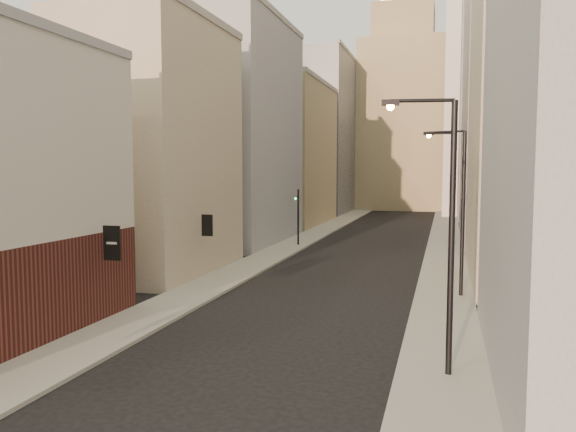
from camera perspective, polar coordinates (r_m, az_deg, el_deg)
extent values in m
cube|color=gray|center=(63.64, 3.89, -1.27)|extent=(3.00, 140.00, 0.15)
cube|color=gray|center=(62.30, 15.67, -1.56)|extent=(3.00, 140.00, 0.15)
cube|color=black|center=(25.26, -17.46, -2.63)|extent=(0.80, 0.08, 1.50)
cube|color=black|center=(34.03, -8.21, -0.94)|extent=(0.70, 0.08, 1.30)
cube|color=tan|center=(37.78, -13.62, 6.52)|extent=(8.00, 12.00, 16.00)
cube|color=gray|center=(52.41, -4.98, 8.30)|extent=(8.00, 16.00, 20.00)
cube|color=#90815B|center=(69.46, 0.31, 6.21)|extent=(8.00, 18.00, 17.00)
cube|color=gray|center=(89.04, 3.77, 8.14)|extent=(8.00, 20.00, 24.00)
cube|color=tan|center=(37.50, 24.50, 9.31)|extent=(8.00, 16.00, 20.00)
cube|color=gray|center=(57.55, 21.54, 10.67)|extent=(8.00, 20.00, 26.00)
cube|color=gray|center=(87.64, 23.95, 16.38)|extent=(20.00, 22.00, 50.00)
cube|color=#90815B|center=(99.49, 11.52, 8.85)|extent=(14.00, 14.00, 28.00)
cube|color=#90815B|center=(102.14, 11.69, 18.41)|extent=(10.00, 10.00, 6.00)
cube|color=silver|center=(85.63, 18.35, 11.40)|extent=(8.00, 8.00, 34.00)
cylinder|color=black|center=(18.57, 16.27, -2.56)|extent=(0.20, 0.20, 8.90)
cylinder|color=black|center=(18.40, 13.51, 11.34)|extent=(1.97, 0.44, 0.12)
cube|color=black|center=(18.30, 10.37, 11.27)|extent=(0.57, 0.30, 0.18)
sphere|color=#F7B33D|center=(18.28, 10.36, 10.87)|extent=(0.24, 0.24, 0.24)
cylinder|color=black|center=(30.52, 17.33, 0.04)|extent=(0.19, 0.19, 8.72)
cylinder|color=black|center=(30.81, 15.81, 8.23)|extent=(1.86, 0.77, 0.12)
cube|color=black|center=(31.15, 14.11, 8.14)|extent=(0.57, 0.38, 0.17)
sphere|color=#F7B33D|center=(31.14, 14.11, 7.91)|extent=(0.23, 0.23, 0.23)
cylinder|color=black|center=(51.70, 16.49, 2.57)|extent=(0.22, 0.22, 9.89)
cylinder|color=black|center=(51.64, 15.39, 8.08)|extent=(2.20, 0.38, 0.13)
cube|color=black|center=(51.53, 14.17, 8.05)|extent=(0.63, 0.31, 0.20)
sphere|color=#F7B33D|center=(51.52, 14.16, 7.89)|extent=(0.26, 0.26, 0.26)
cylinder|color=black|center=(49.18, 1.04, -0.20)|extent=(0.16, 0.16, 5.00)
imported|color=black|center=(49.06, 1.05, 1.78)|extent=(0.46, 0.46, 1.17)
sphere|color=#19E533|center=(49.12, 0.77, 1.79)|extent=(0.16, 0.16, 0.16)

